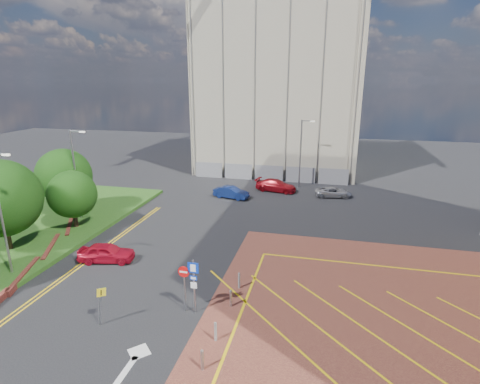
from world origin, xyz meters
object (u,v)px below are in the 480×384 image
(warning_sign, at_px, (100,302))
(car_blue_back, at_px, (231,192))
(lamp_back, at_px, (301,151))
(car_silver_back, at_px, (333,192))
(lamp_left_near, at_px, (1,209))
(tree_d, at_px, (64,176))
(tree_b, at_px, (1,198))
(sign_cluster, at_px, (190,281))
(car_red_back, at_px, (276,185))
(car_red_left, at_px, (107,253))
(lamp_left_far, at_px, (76,171))
(tree_c, at_px, (72,194))

(warning_sign, relative_size, car_blue_back, 0.58)
(lamp_back, xyz_separation_m, car_silver_back, (3.92, -3.20, -3.81))
(lamp_left_near, bearing_deg, tree_d, 110.35)
(tree_d, distance_m, lamp_back, 25.47)
(tree_b, relative_size, sign_cluster, 2.11)
(warning_sign, relative_size, car_red_back, 0.48)
(warning_sign, relative_size, car_red_left, 0.58)
(lamp_left_far, distance_m, warning_sign, 17.26)
(tree_c, height_order, car_blue_back, tree_c)
(tree_b, height_order, lamp_back, lamp_back)
(tree_c, bearing_deg, tree_d, 135.00)
(car_blue_back, bearing_deg, car_red_left, 175.38)
(tree_d, bearing_deg, lamp_back, 36.09)
(sign_cluster, bearing_deg, lamp_left_near, 175.44)
(tree_b, bearing_deg, car_red_left, 2.71)
(car_silver_back, bearing_deg, sign_cluster, 152.02)
(lamp_back, relative_size, warning_sign, 3.56)
(lamp_left_far, distance_m, car_red_left, 10.27)
(lamp_back, bearing_deg, car_red_left, -117.43)
(tree_b, bearing_deg, lamp_left_far, 81.23)
(tree_d, relative_size, lamp_left_far, 0.76)
(sign_cluster, distance_m, car_silver_back, 25.06)
(car_red_left, relative_size, car_silver_back, 0.98)
(lamp_left_near, bearing_deg, car_silver_back, 48.15)
(sign_cluster, relative_size, car_blue_back, 0.82)
(sign_cluster, distance_m, car_red_back, 24.65)
(lamp_left_far, relative_size, sign_cluster, 2.50)
(tree_b, distance_m, lamp_back, 30.21)
(warning_sign, distance_m, car_red_left, 7.67)
(lamp_left_near, height_order, car_red_left, lamp_left_near)
(tree_c, bearing_deg, sign_cluster, -33.16)
(car_blue_back, height_order, car_silver_back, car_blue_back)
(lamp_left_near, distance_m, lamp_back, 30.80)
(tree_d, bearing_deg, car_silver_back, 25.71)
(car_silver_back, bearing_deg, lamp_left_near, 128.09)
(tree_b, height_order, car_silver_back, tree_b)
(lamp_back, bearing_deg, sign_cluster, -97.97)
(lamp_left_near, height_order, lamp_back, lamp_left_near)
(sign_cluster, xyz_separation_m, car_red_back, (1.25, 24.58, -1.27))
(car_red_back, distance_m, car_silver_back, 6.50)
(lamp_back, height_order, car_blue_back, lamp_back)
(car_red_left, bearing_deg, car_red_back, -36.86)
(tree_c, relative_size, tree_d, 0.81)
(lamp_left_far, bearing_deg, lamp_back, 40.86)
(warning_sign, xyz_separation_m, car_red_left, (-3.87, 6.58, -0.77))
(car_red_left, bearing_deg, car_silver_back, -51.22)
(tree_c, relative_size, warning_sign, 2.18)
(lamp_left_near, distance_m, car_red_left, 7.07)
(tree_d, distance_m, warning_sign, 19.21)
(lamp_left_far, height_order, warning_sign, lamp_left_far)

